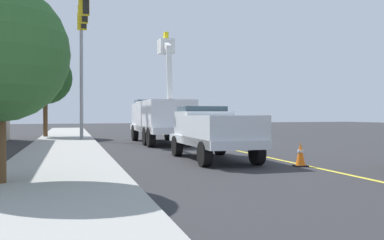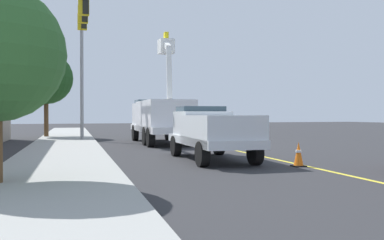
{
  "view_description": "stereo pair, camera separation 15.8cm",
  "coord_description": "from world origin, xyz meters",
  "px_view_note": "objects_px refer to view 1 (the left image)",
  "views": [
    {
      "loc": [
        -22.3,
        8.83,
        1.72
      ],
      "look_at": [
        1.15,
        0.59,
        1.4
      ],
      "focal_mm": 38.86,
      "sensor_mm": 36.0,
      "label": 1
    },
    {
      "loc": [
        -22.35,
        8.68,
        1.72
      ],
      "look_at": [
        1.15,
        0.59,
        1.4
      ],
      "focal_mm": 38.86,
      "sensor_mm": 36.0,
      "label": 2
    }
  ],
  "objects_px": {
    "traffic_cone_mid_front": "(179,134)",
    "traffic_signal_mast": "(82,42)",
    "passing_minivan": "(205,124)",
    "service_pickup_truck": "(214,131)",
    "traffic_cone_leading": "(301,154)",
    "utility_bucket_truck": "(160,116)"
  },
  "relations": [
    {
      "from": "traffic_cone_mid_front",
      "to": "traffic_signal_mast",
      "type": "xyz_separation_m",
      "value": [
        -1.51,
        6.58,
        5.74
      ]
    },
    {
      "from": "passing_minivan",
      "to": "traffic_signal_mast",
      "type": "height_order",
      "value": "traffic_signal_mast"
    },
    {
      "from": "service_pickup_truck",
      "to": "traffic_cone_mid_front",
      "type": "bearing_deg",
      "value": -11.81
    },
    {
      "from": "service_pickup_truck",
      "to": "traffic_cone_leading",
      "type": "relative_size",
      "value": 6.95
    },
    {
      "from": "service_pickup_truck",
      "to": "traffic_signal_mast",
      "type": "xyz_separation_m",
      "value": [
        11.42,
        3.88,
        5.01
      ]
    },
    {
      "from": "traffic_cone_leading",
      "to": "traffic_signal_mast",
      "type": "distance_m",
      "value": 16.35
    },
    {
      "from": "utility_bucket_truck",
      "to": "traffic_cone_mid_front",
      "type": "relative_size",
      "value": 10.43
    },
    {
      "from": "traffic_cone_mid_front",
      "to": "traffic_signal_mast",
      "type": "relative_size",
      "value": 0.09
    },
    {
      "from": "utility_bucket_truck",
      "to": "passing_minivan",
      "type": "distance_m",
      "value": 9.48
    },
    {
      "from": "passing_minivan",
      "to": "traffic_signal_mast",
      "type": "relative_size",
      "value": 0.57
    },
    {
      "from": "utility_bucket_truck",
      "to": "passing_minivan",
      "type": "relative_size",
      "value": 1.7
    },
    {
      "from": "utility_bucket_truck",
      "to": "traffic_signal_mast",
      "type": "distance_m",
      "value": 6.53
    },
    {
      "from": "passing_minivan",
      "to": "traffic_cone_mid_front",
      "type": "relative_size",
      "value": 6.13
    },
    {
      "from": "passing_minivan",
      "to": "traffic_cone_mid_front",
      "type": "xyz_separation_m",
      "value": [
        -4.32,
        3.62,
        -0.58
      ]
    },
    {
      "from": "utility_bucket_truck",
      "to": "passing_minivan",
      "type": "height_order",
      "value": "utility_bucket_truck"
    },
    {
      "from": "passing_minivan",
      "to": "traffic_cone_leading",
      "type": "bearing_deg",
      "value": 167.8
    },
    {
      "from": "utility_bucket_truck",
      "to": "traffic_signal_mast",
      "type": "xyz_separation_m",
      "value": [
        1.64,
        4.42,
        4.52
      ]
    },
    {
      "from": "utility_bucket_truck",
      "to": "traffic_signal_mast",
      "type": "bearing_deg",
      "value": 69.64
    },
    {
      "from": "service_pickup_truck",
      "to": "traffic_cone_mid_front",
      "type": "distance_m",
      "value": 13.23
    },
    {
      "from": "service_pickup_truck",
      "to": "traffic_cone_leading",
      "type": "distance_m",
      "value": 3.45
    },
    {
      "from": "utility_bucket_truck",
      "to": "traffic_cone_mid_front",
      "type": "xyz_separation_m",
      "value": [
        3.15,
        -2.17,
        -1.22
      ]
    },
    {
      "from": "service_pickup_truck",
      "to": "traffic_signal_mast",
      "type": "distance_m",
      "value": 13.06
    }
  ]
}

